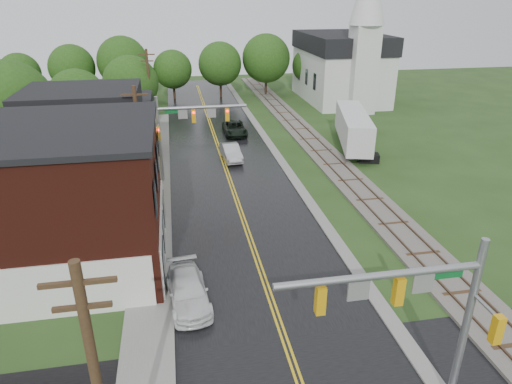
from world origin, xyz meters
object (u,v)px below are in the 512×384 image
object	(u,v)px
utility_pole_b	(140,147)
tree_left_e	(132,85)
tree_left_b	(12,108)
suv_dark	(235,128)
traffic_signal_far	(185,123)
tree_left_c	(79,100)
brick_building	(29,202)
sedan_silver	(231,152)
church	(344,61)
utility_pole_c	(150,88)
semi_trailer	(353,127)
traffic_signal_near	(417,301)
pickup_white	(188,291)

from	to	relation	value
utility_pole_b	tree_left_e	distance (m)	23.99
tree_left_b	suv_dark	xyz separation A→B (m)	(20.15, 7.77, -5.00)
traffic_signal_far	tree_left_c	size ratio (longest dim) A/B	0.96
brick_building	sedan_silver	distance (m)	21.39
brick_building	church	bearing A→B (deg)	50.02
brick_building	tree_left_b	world-z (taller)	tree_left_b
suv_dark	utility_pole_c	bearing A→B (deg)	154.52
tree_left_e	suv_dark	size ratio (longest dim) A/B	1.57
church	semi_trailer	size ratio (longest dim) A/B	1.70
traffic_signal_far	sedan_silver	bearing A→B (deg)	45.92
brick_building	tree_left_e	xyz separation A→B (m)	(3.64, 30.90, 0.66)
utility_pole_b	traffic_signal_near	bearing A→B (deg)	-62.81
traffic_signal_far	utility_pole_b	world-z (taller)	utility_pole_b
tree_left_b	tree_left_e	distance (m)	16.67
utility_pole_b	tree_left_c	world-z (taller)	utility_pole_b
church	traffic_signal_near	distance (m)	54.32
pickup_white	suv_dark	bearing A→B (deg)	72.02
utility_pole_b	tree_left_c	distance (m)	19.24
traffic_signal_far	sedan_silver	xyz separation A→B (m)	(4.27, 4.41, -4.25)
tree_left_b	sedan_silver	distance (m)	19.31
semi_trailer	pickup_white	bearing A→B (deg)	-128.00
traffic_signal_far	utility_pole_c	distance (m)	17.33
traffic_signal_near	suv_dark	xyz separation A→B (m)	(-1.17, 37.67, -4.25)
traffic_signal_far	suv_dark	world-z (taller)	traffic_signal_far
church	suv_dark	distance (m)	23.18
church	suv_dark	xyz separation A→B (m)	(-17.70, -14.06, -5.11)
utility_pole_c	semi_trailer	bearing A→B (deg)	-29.21
tree_left_b	tree_left_c	bearing A→B (deg)	63.44
utility_pole_b	sedan_silver	distance (m)	12.74
church	utility_pole_c	bearing A→B (deg)	-160.03
church	sedan_silver	distance (m)	29.89
brick_building	semi_trailer	size ratio (longest dim) A/B	1.21
tree_left_c	traffic_signal_far	bearing A→B (deg)	-51.18
sedan_silver	semi_trailer	xyz separation A→B (m)	(12.68, 1.25, 1.48)
brick_building	suv_dark	world-z (taller)	brick_building
traffic_signal_near	utility_pole_c	world-z (taller)	utility_pole_c
tree_left_b	utility_pole_c	bearing A→B (deg)	47.61
traffic_signal_near	tree_left_b	size ratio (longest dim) A/B	0.76
semi_trailer	tree_left_c	bearing A→B (deg)	165.16
suv_dark	pickup_white	xyz separation A→B (m)	(-6.53, -29.67, -0.03)
traffic_signal_far	pickup_white	size ratio (longest dim) A/B	1.53
traffic_signal_near	utility_pole_b	bearing A→B (deg)	117.19
sedan_silver	semi_trailer	bearing A→B (deg)	1.48
traffic_signal_near	traffic_signal_far	bearing A→B (deg)	105.52
brick_building	church	size ratio (longest dim) A/B	0.71
utility_pole_b	brick_building	bearing A→B (deg)	-129.07
tree_left_b	suv_dark	bearing A→B (deg)	21.10
utility_pole_b	utility_pole_c	size ratio (longest dim) A/B	1.00
tree_left_b	sedan_silver	size ratio (longest dim) A/B	2.21
traffic_signal_near	suv_dark	size ratio (longest dim) A/B	1.42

